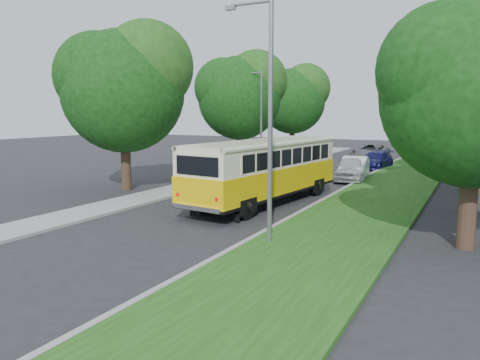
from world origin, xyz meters
The scene contains 13 objects.
ground centered at (0.00, 0.00, 0.00)m, with size 120.00×120.00×0.00m, color #262628.
curb centered at (3.60, 5.00, 0.07)m, with size 0.20×70.00×0.15m, color gray.
grass_verge centered at (5.95, 5.00, 0.07)m, with size 4.50×70.00×0.13m, color #1D4B14.
sidewalk centered at (-4.80, 5.00, 0.06)m, with size 2.20×70.00×0.12m, color gray.
treeline centered at (3.15, 17.99, 5.93)m, with size 24.27×41.91×9.46m.
lamppost_near centered at (4.21, -2.50, 4.37)m, with size 1.71×0.16×8.00m.
lamppost_far centered at (-4.70, 16.00, 4.12)m, with size 1.71×0.16×7.50m.
warning_sign centered at (-4.50, 11.98, 1.71)m, with size 0.56×0.10×2.50m.
vintage_bus centered at (1.20, 3.96, 1.56)m, with size 2.70×10.50×3.12m, color yellow, non-canonical shape.
car_silver centered at (2.96, 13.54, 0.77)m, with size 1.82×4.52×1.54m, color #B9B9BE.
car_white centered at (3.00, 14.34, 0.75)m, with size 1.58×4.55×1.50m, color white.
car_blue centered at (3.00, 21.23, 0.66)m, with size 1.84×4.52×1.31m, color #121450.
car_grey centered at (1.20, 27.65, 0.75)m, with size 2.50×5.42×1.51m, color slate.
Camera 1 is at (10.45, -16.46, 4.41)m, focal length 35.00 mm.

